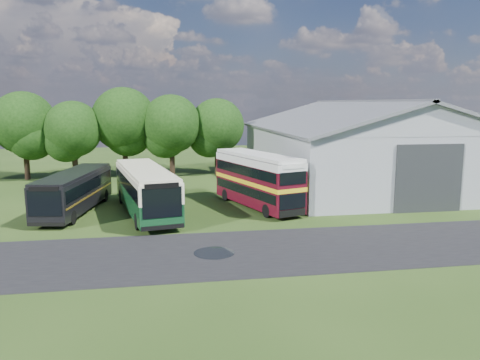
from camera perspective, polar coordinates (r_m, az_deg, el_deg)
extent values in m
plane|color=#203511|center=(28.28, -0.82, -6.88)|extent=(120.00, 120.00, 0.00)
cube|color=black|center=(26.11, 6.80, -8.34)|extent=(60.00, 8.00, 0.02)
cylinder|color=black|center=(25.25, -3.17, -8.90)|extent=(2.20, 2.20, 0.01)
cube|color=gray|center=(47.20, 14.40, 2.80)|extent=(18.00, 24.00, 5.50)
cube|color=#2D3033|center=(36.62, 22.03, 0.18)|extent=(5.20, 0.18, 5.00)
cylinder|color=black|center=(53.53, -24.56, 1.87)|extent=(0.56, 0.56, 3.42)
sphere|color=black|center=(53.21, -24.86, 6.33)|extent=(6.46, 6.46, 6.46)
cylinder|color=black|center=(51.51, -19.45, 1.72)|extent=(0.56, 0.56, 3.06)
sphere|color=black|center=(51.18, -19.67, 5.87)|extent=(5.78, 5.78, 5.78)
cylinder|color=black|center=(52.14, -13.80, 2.37)|extent=(0.56, 0.56, 3.60)
sphere|color=black|center=(51.81, -13.99, 7.20)|extent=(6.80, 6.80, 6.80)
cylinder|color=black|center=(51.03, -8.26, 2.23)|extent=(0.56, 0.56, 3.31)
sphere|color=black|center=(50.69, -8.37, 6.78)|extent=(6.26, 6.26, 6.26)
cylinder|color=black|center=(52.18, -2.78, 2.39)|extent=(0.56, 0.56, 3.17)
sphere|color=black|center=(51.86, -2.82, 6.64)|extent=(5.98, 5.98, 5.98)
sphere|color=#194714|center=(35.15, 6.75, -3.70)|extent=(1.70, 1.70, 1.70)
sphere|color=#194714|center=(37.02, 5.88, -3.02)|extent=(1.60, 1.60, 1.60)
sphere|color=#194714|center=(38.91, 5.09, -2.40)|extent=(1.80, 1.80, 1.80)
cube|color=#103A1D|center=(34.25, -11.45, -1.05)|extent=(5.07, 12.38, 3.00)
cube|color=#470A16|center=(35.66, 2.12, 0.17)|extent=(5.35, 9.90, 3.85)
cube|color=black|center=(36.26, -19.50, -1.18)|extent=(4.23, 10.90, 2.65)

